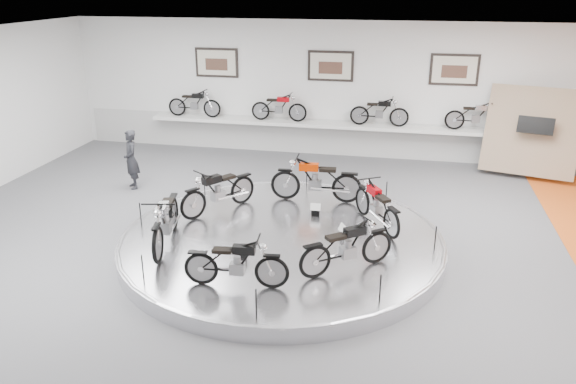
% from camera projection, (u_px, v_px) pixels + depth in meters
% --- Properties ---
extents(floor, '(16.00, 16.00, 0.00)m').
position_uv_depth(floor, '(278.00, 255.00, 10.99)').
color(floor, '#535356').
rests_on(floor, ground).
extents(ceiling, '(16.00, 16.00, 0.00)m').
position_uv_depth(ceiling, '(277.00, 46.00, 9.58)').
color(ceiling, white).
rests_on(ceiling, wall_back).
extents(wall_back, '(16.00, 0.00, 16.00)m').
position_uv_depth(wall_back, '(330.00, 90.00, 16.69)').
color(wall_back, white).
rests_on(wall_back, floor).
extents(dado_band, '(15.68, 0.04, 1.10)m').
position_uv_depth(dado_band, '(329.00, 137.00, 17.18)').
color(dado_band, '#BCBCBA').
rests_on(dado_band, floor).
extents(display_platform, '(6.40, 6.40, 0.30)m').
position_uv_depth(display_platform, '(282.00, 242.00, 11.21)').
color(display_platform, silver).
rests_on(display_platform, floor).
extents(platform_rim, '(6.40, 6.40, 0.10)m').
position_uv_depth(platform_rim, '(282.00, 237.00, 11.17)').
color(platform_rim, '#B2B2BA').
rests_on(platform_rim, display_platform).
extents(shelf, '(11.00, 0.55, 0.10)m').
position_uv_depth(shelf, '(328.00, 125.00, 16.77)').
color(shelf, silver).
rests_on(shelf, wall_back).
extents(poster_left, '(1.35, 0.06, 0.88)m').
position_uv_depth(poster_left, '(217.00, 63.00, 17.08)').
color(poster_left, beige).
rests_on(poster_left, wall_back).
extents(poster_center, '(1.35, 0.06, 0.88)m').
position_uv_depth(poster_center, '(331.00, 66.00, 16.41)').
color(poster_center, beige).
rests_on(poster_center, wall_back).
extents(poster_right, '(1.35, 0.06, 0.88)m').
position_uv_depth(poster_right, '(454.00, 70.00, 15.73)').
color(poster_right, beige).
rests_on(poster_right, wall_back).
extents(display_panel, '(2.56, 1.52, 2.30)m').
position_uv_depth(display_panel, '(532.00, 131.00, 15.05)').
color(display_panel, '#90705D').
rests_on(display_panel, floor).
extents(shelf_bike_a, '(1.22, 0.43, 0.73)m').
position_uv_depth(shelf_bike_a, '(194.00, 105.00, 17.43)').
color(shelf_bike_a, black).
rests_on(shelf_bike_a, shelf).
extents(shelf_bike_b, '(1.22, 0.43, 0.73)m').
position_uv_depth(shelf_bike_b, '(279.00, 109.00, 16.91)').
color(shelf_bike_b, '#9B0209').
rests_on(shelf_bike_b, shelf).
extents(shelf_bike_c, '(1.22, 0.43, 0.73)m').
position_uv_depth(shelf_bike_c, '(379.00, 114.00, 16.33)').
color(shelf_bike_c, black).
rests_on(shelf_bike_c, shelf).
extents(shelf_bike_d, '(1.22, 0.43, 0.73)m').
position_uv_depth(shelf_bike_d, '(476.00, 118.00, 15.81)').
color(shelf_bike_d, '#BABBBF').
rests_on(shelf_bike_d, shelf).
extents(bike_a, '(1.30, 1.63, 0.93)m').
position_uv_depth(bike_a, '(377.00, 205.00, 11.43)').
color(bike_a, '#9B0209').
rests_on(bike_a, display_platform).
extents(bike_b, '(1.79, 0.70, 1.04)m').
position_uv_depth(bike_b, '(316.00, 179.00, 12.72)').
color(bike_b, '#C12B00').
rests_on(bike_b, display_platform).
extents(bike_c, '(1.43, 1.71, 0.98)m').
position_uv_depth(bike_c, '(218.00, 190.00, 12.15)').
color(bike_c, black).
rests_on(bike_c, display_platform).
extents(bike_d, '(0.96, 1.86, 1.04)m').
position_uv_depth(bike_d, '(165.00, 220.00, 10.57)').
color(bike_d, '#BABBBF').
rests_on(bike_d, display_platform).
extents(bike_e, '(1.53, 0.67, 0.87)m').
position_uv_depth(bike_e, '(236.00, 263.00, 9.15)').
color(bike_e, black).
rests_on(bike_e, display_platform).
extents(bike_f, '(1.58, 1.40, 0.92)m').
position_uv_depth(bike_f, '(347.00, 246.00, 9.66)').
color(bike_f, black).
rests_on(bike_f, display_platform).
extents(visitor, '(0.63, 0.66, 1.53)m').
position_uv_depth(visitor, '(131.00, 159.00, 14.32)').
color(visitor, black).
rests_on(visitor, floor).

